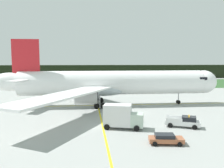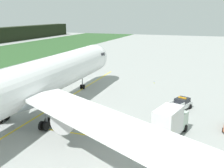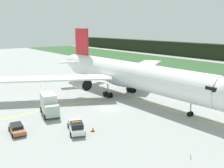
{
  "view_description": "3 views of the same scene",
  "coord_description": "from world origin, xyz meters",
  "px_view_note": "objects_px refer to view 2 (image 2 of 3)",
  "views": [
    {
      "loc": [
        -8.02,
        -46.48,
        10.76
      ],
      "look_at": [
        -3.89,
        7.61,
        5.11
      ],
      "focal_mm": 38.14,
      "sensor_mm": 36.0,
      "label": 1
    },
    {
      "loc": [
        -35.27,
        -14.36,
        14.52
      ],
      "look_at": [
        1.79,
        -1.0,
        4.42
      ],
      "focal_mm": 44.11,
      "sensor_mm": 36.0,
      "label": 2
    },
    {
      "loc": [
        37.91,
        -27.88,
        15.44
      ],
      "look_at": [
        1.29,
        -0.02,
        5.16
      ],
      "focal_mm": 40.6,
      "sensor_mm": 36.0,
      "label": 3
    }
  ],
  "objects_px": {
    "ops_pickup_truck": "(180,105)",
    "apron_cone": "(167,104)",
    "catering_truck": "(170,121)",
    "airliner": "(31,84)"
  },
  "relations": [
    {
      "from": "ops_pickup_truck",
      "to": "apron_cone",
      "type": "distance_m",
      "value": 2.57
    },
    {
      "from": "catering_truck",
      "to": "apron_cone",
      "type": "distance_m",
      "value": 11.53
    },
    {
      "from": "ops_pickup_truck",
      "to": "catering_truck",
      "type": "relative_size",
      "value": 0.87
    },
    {
      "from": "ops_pickup_truck",
      "to": "catering_truck",
      "type": "bearing_deg",
      "value": 179.37
    },
    {
      "from": "airliner",
      "to": "ops_pickup_truck",
      "type": "bearing_deg",
      "value": -60.78
    },
    {
      "from": "ops_pickup_truck",
      "to": "airliner",
      "type": "bearing_deg",
      "value": 119.22
    },
    {
      "from": "airliner",
      "to": "ops_pickup_truck",
      "type": "height_order",
      "value": "airliner"
    },
    {
      "from": "airliner",
      "to": "ops_pickup_truck",
      "type": "relative_size",
      "value": 9.39
    },
    {
      "from": "apron_cone",
      "to": "ops_pickup_truck",
      "type": "bearing_deg",
      "value": -120.97
    },
    {
      "from": "airliner",
      "to": "apron_cone",
      "type": "relative_size",
      "value": 76.16
    }
  ]
}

